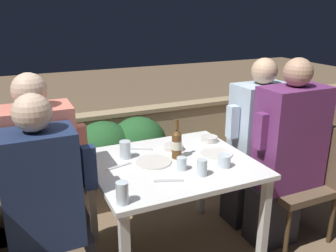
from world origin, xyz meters
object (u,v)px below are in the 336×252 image
Objects in this scene: chair_left_far at (12,210)px; chair_right_far at (274,156)px; person_purple_stripe at (285,155)px; person_blue_shirt at (255,143)px; person_navy_jumper at (50,208)px; chair_right_near at (305,170)px; beer_bottle at (177,143)px; person_coral_top at (46,182)px; chair_left_near at (12,237)px.

chair_left_far is 1.94m from chair_right_far.
person_purple_stripe is (1.76, -0.29, 0.16)m from chair_left_far.
chair_right_far is 0.25m from person_blue_shirt.
chair_right_far is 0.66× the size of person_blue_shirt.
chair_left_far is at bearing 125.01° from person_navy_jumper.
chair_right_near is 1.01m from beer_bottle.
chair_left_far is 1.98m from chair_right_near.
chair_right_far is (1.74, 0.02, -0.14)m from person_coral_top.
chair_left_near is at bearing 179.40° from person_purple_stripe.
chair_right_near is 0.25m from person_purple_stripe.
beer_bottle is (-0.74, 0.20, 0.14)m from person_purple_stripe.
person_navy_jumper is at bearing 179.39° from chair_right_near.
chair_left_far is 1.06m from beer_bottle.
chair_right_far is at bearing 0.00° from person_blue_shirt.
person_purple_stripe reaches higher than chair_right_near.
person_purple_stripe reaches higher than chair_left_near.
chair_left_far is 1.00× the size of chair_right_near.
person_blue_shirt reaches higher than chair_left_near.
person_navy_jumper is at bearing -170.64° from chair_right_far.
chair_right_near is 3.29× the size of beer_bottle.
person_purple_stripe is 0.39m from chair_right_far.
person_purple_stripe reaches higher than person_coral_top.
person_purple_stripe is at bearing -0.68° from person_navy_jumper.
chair_right_near is (1.97, -0.02, 0.00)m from chair_left_near.
chair_left_far is 1.79m from person_purple_stripe.
person_navy_jumper is 1.57m from person_purple_stripe.
person_coral_top reaches higher than chair_left_far.
person_navy_jumper reaches higher than chair_left_far.
beer_bottle is at bearing 9.85° from chair_left_near.
person_navy_jumper is at bearing 179.32° from person_purple_stripe.
chair_left_far is 0.25m from person_coral_top.
person_coral_top is at bearing 51.90° from chair_left_near.
person_navy_jumper is at bearing -167.78° from beer_bottle.
chair_left_far is at bearing -179.50° from person_blue_shirt.
person_coral_top reaches higher than person_blue_shirt.
person_navy_jumper is at bearing -92.22° from person_coral_top.
person_purple_stripe reaches higher than person_navy_jumper.
chair_right_near is (1.77, -0.02, -0.12)m from person_navy_jumper.
person_coral_top reaches higher than beer_bottle.
person_purple_stripe is 0.78m from beer_bottle.
beer_bottle reaches higher than chair_left_near.
chair_right_near is at bearing -0.54° from chair_left_near.
chair_left_near and chair_left_far have the same top height.
person_purple_stripe is (-0.20, 0.00, 0.16)m from chair_right_near.
person_coral_top is at bearing -0.00° from chair_left_far.
chair_right_far is at bearing 0.45° from chair_left_far.
chair_left_far is (0.01, 0.27, 0.00)m from chair_left_near.
beer_bottle is at bearing 12.22° from person_navy_jumper.
beer_bottle is (-0.94, 0.20, 0.29)m from chair_right_near.
chair_left_near is 0.64× the size of person_purple_stripe.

